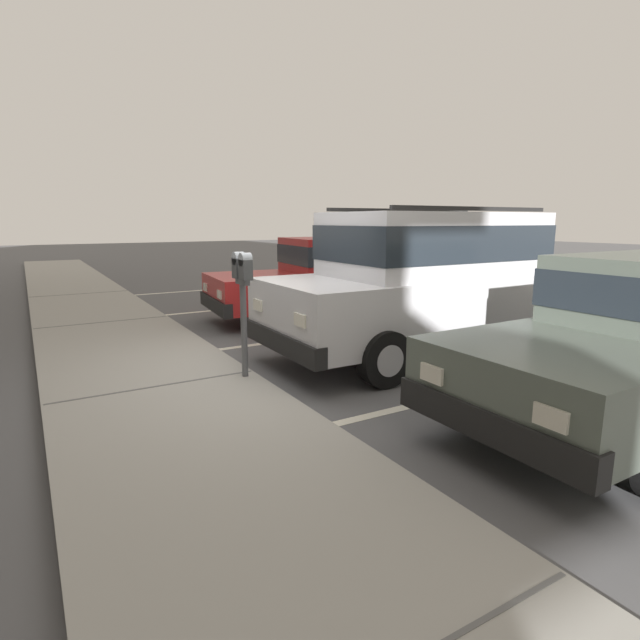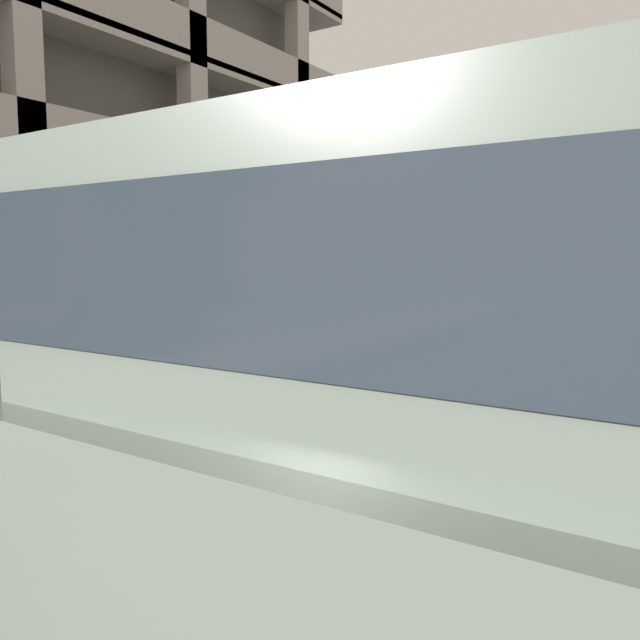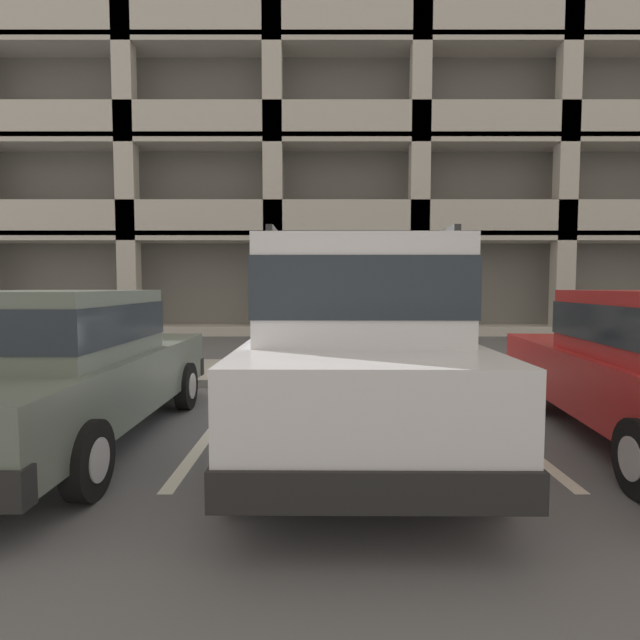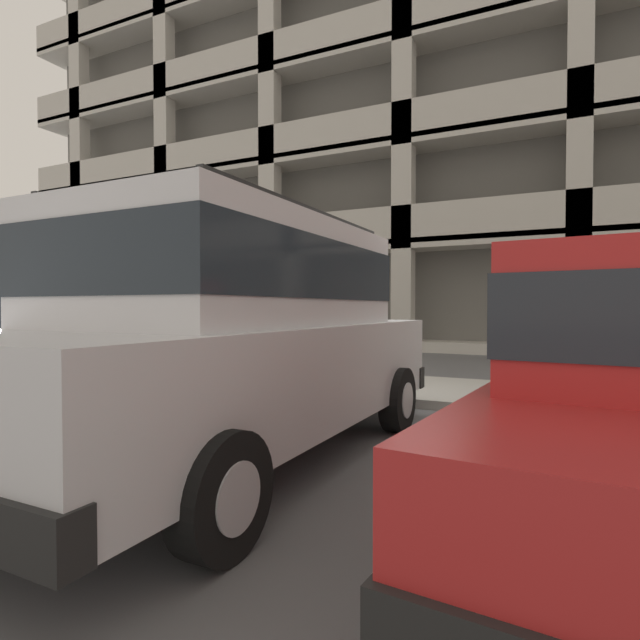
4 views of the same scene
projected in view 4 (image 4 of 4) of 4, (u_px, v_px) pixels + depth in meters
name	position (u px, v px, depth m)	size (l,w,h in m)	color
ground_plane	(359.00, 411.00, 6.40)	(80.00, 80.00, 0.10)	#565659
sidewalk	(390.00, 388.00, 7.56)	(40.00, 2.20, 0.12)	#9E9B93
parking_stall_lines	(468.00, 450.00, 4.44)	(12.86, 4.80, 0.01)	silver
silver_suv	(241.00, 330.00, 4.17)	(2.05, 4.79, 2.03)	silver
red_sedan	(8.00, 350.00, 5.29)	(1.86, 4.49, 1.54)	#5B665B
parking_meter_near	(359.00, 316.00, 6.74)	(0.35, 0.12, 1.41)	#595B60
parking_meter_far	(50.00, 312.00, 9.56)	(0.35, 0.12, 1.44)	#595B60
parking_garage	(442.00, 146.00, 19.21)	(32.00, 10.00, 16.25)	#64625C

